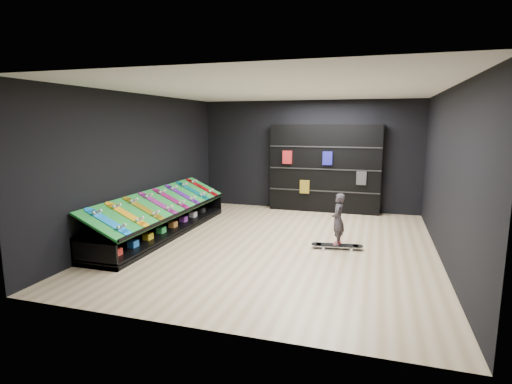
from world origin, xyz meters
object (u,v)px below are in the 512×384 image
(floor_skateboard, at_px, (337,247))
(child, at_px, (338,229))
(display_rack, at_px, (163,223))
(back_shelving, at_px, (325,168))

(floor_skateboard, relative_size, child, 1.64)
(display_rack, bearing_deg, floor_skateboard, 0.53)
(floor_skateboard, xyz_separation_m, child, (0.00, 0.00, 0.35))
(display_rack, bearing_deg, back_shelving, 47.62)
(back_shelving, bearing_deg, floor_skateboard, -77.97)
(child, bearing_deg, floor_skateboard, 180.00)
(floor_skateboard, bearing_deg, child, 0.00)
(back_shelving, xyz_separation_m, child, (0.70, -3.29, -0.79))
(display_rack, xyz_separation_m, back_shelving, (3.03, 3.32, 0.93))
(back_shelving, bearing_deg, display_rack, -132.38)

